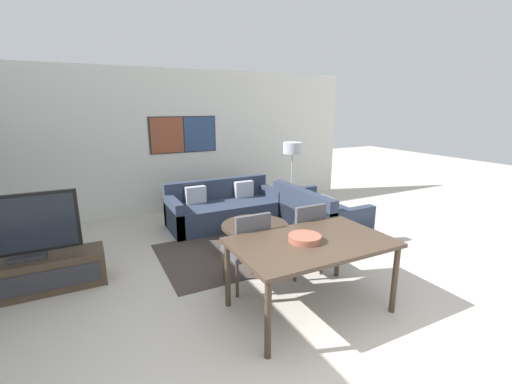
% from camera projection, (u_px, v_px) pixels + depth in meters
% --- Properties ---
extents(ground_plane, '(24.00, 24.00, 0.00)m').
position_uv_depth(ground_plane, '(371.00, 382.00, 2.69)').
color(ground_plane, beige).
extents(wall_back, '(7.58, 0.09, 2.80)m').
position_uv_depth(wall_back, '(183.00, 142.00, 6.86)').
color(wall_back, silver).
rests_on(wall_back, ground_plane).
extents(area_rug, '(2.80, 1.67, 0.01)m').
position_uv_depth(area_rug, '(255.00, 248.00, 5.21)').
color(area_rug, '#473D38').
rests_on(area_rug, ground_plane).
extents(tv_console, '(1.56, 0.44, 0.42)m').
position_uv_depth(tv_console, '(32.00, 276.00, 3.94)').
color(tv_console, '#423326').
rests_on(tv_console, ground_plane).
extents(television, '(1.13, 0.20, 0.76)m').
position_uv_depth(television, '(23.00, 227.00, 3.79)').
color(television, '#2D2D33').
rests_on(television, tv_console).
extents(sofa_main, '(2.00, 0.90, 0.78)m').
position_uv_depth(sofa_main, '(223.00, 209.00, 6.27)').
color(sofa_main, '#2D384C').
rests_on(sofa_main, ground_plane).
extents(sofa_side, '(0.90, 1.65, 0.78)m').
position_uv_depth(sofa_side, '(316.00, 217.00, 5.85)').
color(sofa_side, '#2D384C').
rests_on(sofa_side, ground_plane).
extents(coffee_table, '(1.01, 1.01, 0.38)m').
position_uv_depth(coffee_table, '(255.00, 230.00, 5.14)').
color(coffee_table, '#423326').
rests_on(coffee_table, ground_plane).
extents(dining_table, '(1.61, 1.01, 0.78)m').
position_uv_depth(dining_table, '(311.00, 247.00, 3.50)').
color(dining_table, '#423326').
rests_on(dining_table, ground_plane).
extents(dining_chair_left, '(0.46, 0.46, 0.95)m').
position_uv_depth(dining_chair_left, '(249.00, 247.00, 3.95)').
color(dining_chair_left, '#4C4C51').
rests_on(dining_chair_left, ground_plane).
extents(dining_chair_centre, '(0.46, 0.46, 0.95)m').
position_uv_depth(dining_chair_centre, '(304.00, 235.00, 4.30)').
color(dining_chair_centre, '#4C4C51').
rests_on(dining_chair_centre, ground_plane).
extents(fruit_bowl, '(0.34, 0.34, 0.06)m').
position_uv_depth(fruit_bowl, '(305.00, 238.00, 3.46)').
color(fruit_bowl, '#995642').
rests_on(fruit_bowl, dining_table).
extents(floor_lamp, '(0.36, 0.36, 1.43)m').
position_uv_depth(floor_lamp, '(292.00, 153.00, 6.63)').
color(floor_lamp, '#2D2D33').
rests_on(floor_lamp, ground_plane).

